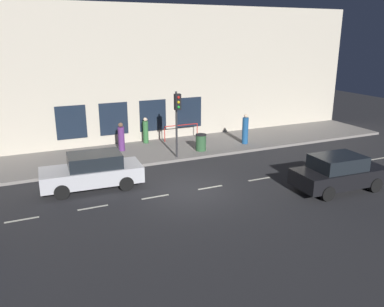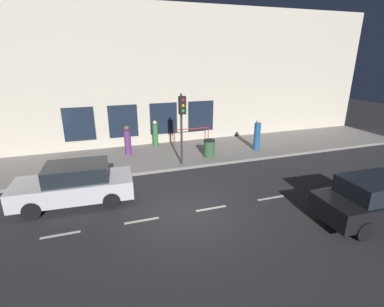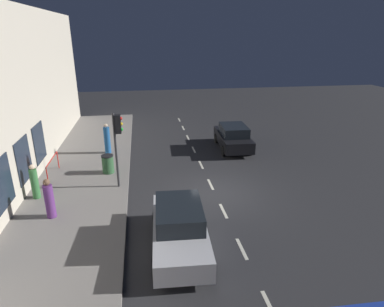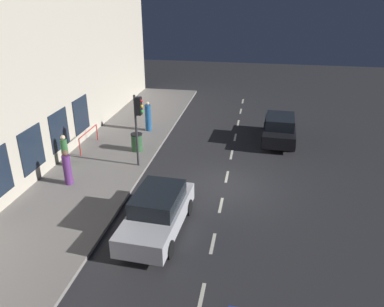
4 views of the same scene
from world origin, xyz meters
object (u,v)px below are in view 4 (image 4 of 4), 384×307
Objects in this scene: parked_car_0 at (279,129)px; pedestrian_2 at (67,168)px; parked_car_3 at (157,212)px; trash_bin at (137,142)px; traffic_light at (138,115)px; pedestrian_1 at (65,151)px; pedestrian_0 at (148,117)px.

parked_car_0 is 2.56× the size of pedestrian_2.
parked_car_3 is 7.33m from trash_bin.
traffic_light reaches higher than pedestrian_1.
pedestrian_2 reaches higher than trash_bin.
pedestrian_2 is at bearing -52.58° from pedestrian_1.
parked_car_0 is 8.16m from trash_bin.
pedestrian_1 is at bearing 152.61° from pedestrian_0.
traffic_light is 0.85× the size of parked_car_0.
parked_car_3 is (4.63, 9.75, 0.00)m from parked_car_0.
pedestrian_2 is (1.60, 7.28, -0.08)m from pedestrian_0.
parked_car_0 reaches higher than trash_bin.
pedestrian_1 is at bearing -29.98° from pedestrian_2.
parked_car_0 is 2.64× the size of pedestrian_1.
pedestrian_0 is 1.89× the size of trash_bin.
pedestrian_1 is (5.85, -4.33, 0.10)m from parked_car_3.
pedestrian_2 is at bearing -140.02° from parked_car_0.
pedestrian_0 is at bearing -85.12° from trash_bin.
pedestrian_1 is at bearing -150.04° from parked_car_0.
parked_car_3 is (-2.19, 4.95, -1.98)m from traffic_light.
traffic_light reaches higher than pedestrian_0.
traffic_light is 8.57m from parked_car_0.
parked_car_0 is 2.31× the size of pedestrian_0.
parked_car_3 is 7.28m from pedestrian_1.
pedestrian_1 is (3.66, 0.62, -1.88)m from traffic_light.
parked_car_3 is at bearing 113.85° from traffic_light.
pedestrian_2 is 4.57m from trash_bin.
pedestrian_1 is 1.65× the size of trash_bin.
pedestrian_1 reaches higher than parked_car_3.
traffic_light is at bearing -107.53° from pedestrian_2.
pedestrian_0 is (3.21, -9.83, 0.20)m from parked_car_3.
trash_bin is (7.57, 3.05, -0.15)m from parked_car_0.
traffic_light is 2.18× the size of pedestrian_2.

